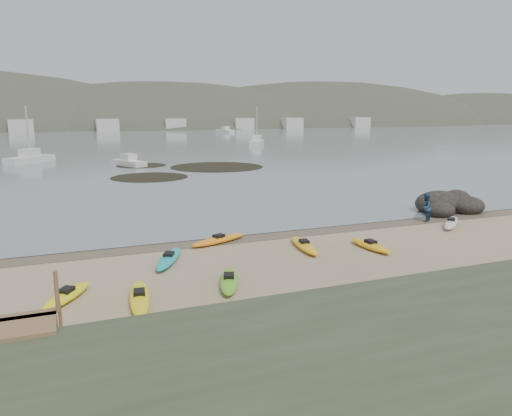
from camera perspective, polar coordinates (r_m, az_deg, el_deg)
name	(u,v)px	position (r m, az deg, el deg)	size (l,w,h in m)	color
ground	(256,235)	(27.59, 0.00, -3.06)	(600.00, 600.00, 0.00)	tan
wet_sand	(258,236)	(27.32, 0.24, -3.19)	(60.00, 60.00, 0.00)	brown
water	(70,122)	(325.03, -20.48, 9.23)	(1200.00, 1200.00, 0.00)	slate
stairs	(27,337)	(14.40, -24.68, -13.29)	(1.50, 2.70, 2.10)	olive
kayaks	(264,256)	(23.09, 0.87, -5.45)	(24.33, 9.56, 0.34)	#67B824
person_east	(426,208)	(32.41, 18.81, 0.05)	(0.84, 0.66, 1.74)	navy
rock_cluster	(448,208)	(36.34, 21.09, 0.01)	(5.19, 3.80, 1.70)	black
kelp_mats	(187,169)	(58.56, -7.84, 4.41)	(18.78, 18.40, 0.04)	black
moored_boats	(74,141)	(109.42, -20.06, 7.21)	(82.92, 91.05, 1.38)	silver
far_hills	(175,162)	(225.43, -9.24, 5.19)	(550.00, 135.00, 80.00)	#384235
far_town	(106,125)	(170.63, -16.80, 9.05)	(199.00, 5.00, 4.00)	beige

